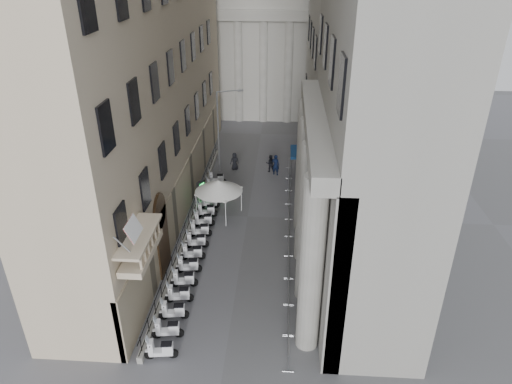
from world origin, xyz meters
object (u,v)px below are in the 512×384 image
street_lamp (221,125)px  pedestrian_b (270,163)px  security_tent (215,183)px  info_kiosk (201,190)px  scooter_0 (162,358)px  pedestrian_a (276,165)px

street_lamp → pedestrian_b: 5.97m
street_lamp → pedestrian_b: bearing=-22.1°
security_tent → info_kiosk: size_ratio=2.14×
scooter_0 → pedestrian_b: 23.96m
street_lamp → info_kiosk: (-1.05, -6.07, -3.75)m
security_tent → pedestrian_a: 8.79m
info_kiosk → pedestrian_a: (6.21, 5.48, 0.13)m
security_tent → pedestrian_b: (4.16, 7.94, -1.69)m
pedestrian_b → street_lamp: bearing=-3.3°
street_lamp → info_kiosk: size_ratio=4.46×
scooter_0 → street_lamp: bearing=-7.5°
scooter_0 → pedestrian_a: bearing=-20.3°
security_tent → info_kiosk: bearing=130.1°
security_tent → pedestrian_b: security_tent is taller
pedestrian_a → pedestrian_b: size_ratio=1.18×
scooter_0 → street_lamp: size_ratio=0.19×
info_kiosk → pedestrian_a: 8.28m
pedestrian_a → pedestrian_b: bearing=-31.6°
scooter_0 → pedestrian_a: 23.42m
scooter_0 → street_lamp: 23.85m
scooter_0 → street_lamp: street_lamp is taller
street_lamp → pedestrian_b: size_ratio=4.55×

